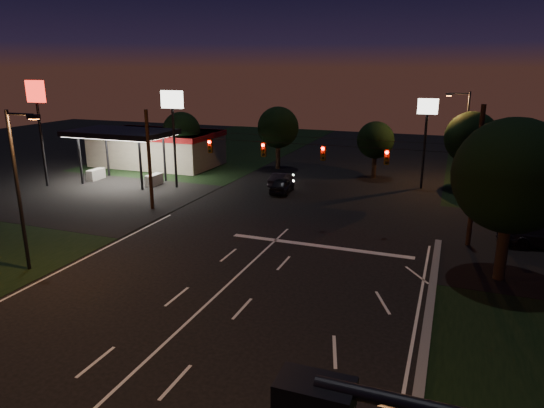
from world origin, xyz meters
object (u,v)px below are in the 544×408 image
at_px(car_oncoming_b, 281,179).
at_px(car_cross, 544,235).
at_px(tree_right_near, 512,177).
at_px(utility_pole_right, 467,245).
at_px(car_oncoming_a, 282,185).

xyz_separation_m(car_oncoming_b, car_cross, (21.34, -9.76, 0.14)).
xyz_separation_m(tree_right_near, car_cross, (2.95, 6.25, -4.89)).
bearing_deg(car_oncoming_b, tree_right_near, 138.01).
height_order(utility_pole_right, car_oncoming_b, utility_pole_right).
relative_size(utility_pole_right, tree_right_near, 1.03).
height_order(tree_right_near, car_oncoming_b, tree_right_near).
relative_size(car_oncoming_b, car_cross, 0.73).
relative_size(car_oncoming_a, car_cross, 0.75).
bearing_deg(tree_right_near, car_cross, 64.73).
bearing_deg(utility_pole_right, tree_right_near, -72.47).
bearing_deg(tree_right_near, car_oncoming_b, 138.94).
height_order(tree_right_near, car_cross, tree_right_near).
bearing_deg(car_cross, utility_pole_right, 96.51).
bearing_deg(tree_right_near, utility_pole_right, 107.53).
bearing_deg(car_cross, car_oncoming_a, 59.17).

